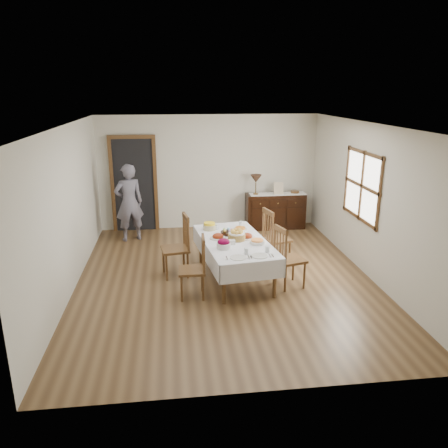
{
  "coord_description": "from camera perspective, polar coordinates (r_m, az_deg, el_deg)",
  "views": [
    {
      "loc": [
        -0.85,
        -6.9,
        3.14
      ],
      "look_at": [
        0.0,
        0.1,
        0.95
      ],
      "focal_mm": 35.0,
      "sensor_mm": 36.0,
      "label": 1
    }
  ],
  "objects": [
    {
      "name": "chair_left_near",
      "position": [
        6.81,
        -3.8,
        -5.61
      ],
      "size": [
        0.42,
        0.42,
        0.98
      ],
      "rotation": [
        0.0,
        0.0,
        -1.59
      ],
      "color": "#53361C",
      "rests_on": "ground"
    },
    {
      "name": "sideboard",
      "position": [
        10.27,
        6.69,
        1.72
      ],
      "size": [
        1.36,
        0.5,
        0.82
      ],
      "color": "black",
      "rests_on": "ground"
    },
    {
      "name": "picture_frame",
      "position": [
        10.1,
        7.14,
        4.65
      ],
      "size": [
        0.22,
        0.08,
        0.28
      ],
      "color": "#C2B192",
      "rests_on": "sideboard"
    },
    {
      "name": "casserole_dish",
      "position": [
        7.2,
        4.36,
        -2.32
      ],
      "size": [
        0.25,
        0.25,
        0.07
      ],
      "color": "silver",
      "rests_on": "dining_table"
    },
    {
      "name": "pineapple_bowl",
      "position": [
        7.88,
        -1.91,
        -0.3
      ],
      "size": [
        0.23,
        0.23,
        0.13
      ],
      "color": "tan",
      "rests_on": "dining_table"
    },
    {
      "name": "chair_left_far",
      "position": [
        7.59,
        -6.02,
        -2.79
      ],
      "size": [
        0.52,
        0.52,
        1.09
      ],
      "rotation": [
        0.0,
        0.0,
        -1.41
      ],
      "color": "#53361C",
      "rests_on": "ground"
    },
    {
      "name": "chair_right_far",
      "position": [
        8.11,
        6.61,
        -1.61
      ],
      "size": [
        0.53,
        0.53,
        1.05
      ],
      "rotation": [
        0.0,
        0.0,
        1.81
      ],
      "color": "#53361C",
      "rests_on": "ground"
    },
    {
      "name": "beet_bowl",
      "position": [
        6.96,
        -0.04,
        -2.63
      ],
      "size": [
        0.23,
        0.23,
        0.16
      ],
      "color": "silver",
      "rests_on": "dining_table"
    },
    {
      "name": "setting_right",
      "position": [
        6.73,
        4.97,
        -3.88
      ],
      "size": [
        0.44,
        0.31,
        0.1
      ],
      "color": "silver",
      "rests_on": "dining_table"
    },
    {
      "name": "chair_right_near",
      "position": [
        7.19,
        8.26,
        -4.21
      ],
      "size": [
        0.53,
        0.53,
        1.05
      ],
      "rotation": [
        0.0,
        0.0,
        1.83
      ],
      "color": "#53361C",
      "rests_on": "ground"
    },
    {
      "name": "ham_platter_b",
      "position": [
        7.45,
        3.02,
        -1.65
      ],
      "size": [
        0.3,
        0.3,
        0.11
      ],
      "color": "silver",
      "rests_on": "dining_table"
    },
    {
      "name": "egg_basket",
      "position": [
        7.63,
        0.49,
        -1.11
      ],
      "size": [
        0.25,
        0.25,
        0.11
      ],
      "color": "black",
      "rests_on": "dining_table"
    },
    {
      "name": "bread_basket",
      "position": [
        7.35,
        1.67,
        -1.48
      ],
      "size": [
        0.3,
        0.3,
        0.18
      ],
      "color": "olive",
      "rests_on": "dining_table"
    },
    {
      "name": "glass_far_b",
      "position": [
        8.08,
        2.19,
        0.03
      ],
      "size": [
        0.07,
        0.07,
        0.1
      ],
      "color": "white",
      "rests_on": "dining_table"
    },
    {
      "name": "ham_platter_a",
      "position": [
        7.42,
        -0.8,
        -1.68
      ],
      "size": [
        0.28,
        0.28,
        0.11
      ],
      "color": "silver",
      "rests_on": "dining_table"
    },
    {
      "name": "table_lamp",
      "position": [
        9.98,
        4.2,
        5.84
      ],
      "size": [
        0.26,
        0.26,
        0.46
      ],
      "color": "brown",
      "rests_on": "sideboard"
    },
    {
      "name": "runner",
      "position": [
        10.16,
        7.01,
        3.93
      ],
      "size": [
        1.3,
        0.35,
        0.01
      ],
      "color": "white",
      "rests_on": "sideboard"
    },
    {
      "name": "glass_far_a",
      "position": [
        7.89,
        -0.99,
        -0.35
      ],
      "size": [
        0.07,
        0.07,
        0.11
      ],
      "color": "white",
      "rests_on": "dining_table"
    },
    {
      "name": "room_shell",
      "position": [
        7.5,
        -1.41,
        5.73
      ],
      "size": [
        5.02,
        6.02,
        2.65
      ],
      "color": "white",
      "rests_on": "ground"
    },
    {
      "name": "deco_bowl",
      "position": [
        10.29,
        9.25,
        4.16
      ],
      "size": [
        0.2,
        0.2,
        0.06
      ],
      "color": "#53361C",
      "rests_on": "sideboard"
    },
    {
      "name": "butter_dish",
      "position": [
        7.15,
        0.9,
        -2.38
      ],
      "size": [
        0.15,
        0.11,
        0.07
      ],
      "color": "silver",
      "rests_on": "dining_table"
    },
    {
      "name": "person",
      "position": [
        9.46,
        -12.32,
        3.06
      ],
      "size": [
        0.64,
        0.52,
        1.77
      ],
      "primitive_type": "imported",
      "rotation": [
        0.0,
        0.0,
        3.48
      ],
      "color": "#5C5967",
      "rests_on": "ground"
    },
    {
      "name": "dining_table",
      "position": [
        7.39,
        1.37,
        -2.74
      ],
      "size": [
        1.3,
        2.15,
        0.7
      ],
      "rotation": [
        0.0,
        0.0,
        0.13
      ],
      "color": "silver",
      "rests_on": "ground"
    },
    {
      "name": "setting_left",
      "position": [
        6.64,
        2.17,
        -4.11
      ],
      "size": [
        0.44,
        0.31,
        0.1
      ],
      "color": "silver",
      "rests_on": "dining_table"
    },
    {
      "name": "carrot_bowl",
      "position": [
        7.77,
        2.14,
        -0.76
      ],
      "size": [
        0.24,
        0.24,
        0.09
      ],
      "color": "silver",
      "rests_on": "dining_table"
    },
    {
      "name": "ground",
      "position": [
        7.62,
        0.09,
        -7.06
      ],
      "size": [
        6.0,
        6.0,
        0.0
      ],
      "primitive_type": "plane",
      "color": "brown"
    }
  ]
}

